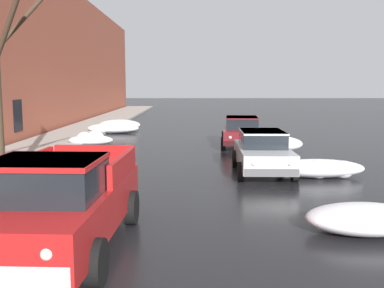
% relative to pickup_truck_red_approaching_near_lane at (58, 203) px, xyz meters
% --- Properties ---
extents(left_sidewalk_slab, '(3.35, 80.00, 0.16)m').
position_rel_pickup_truck_red_approaching_near_lane_xyz_m(left_sidewalk_slab, '(-4.56, 11.96, -0.80)').
color(left_sidewalk_slab, '#A8A399').
rests_on(left_sidewalk_slab, ground).
extents(snow_bank_near_corner_left, '(3.13, 1.26, 0.61)m').
position_rel_pickup_truck_red_approaching_near_lane_xyz_m(snow_bank_near_corner_left, '(-2.51, 19.62, -0.58)').
color(snow_bank_near_corner_left, white).
rests_on(snow_bank_near_corner_left, ground).
extents(snow_bank_along_left_kerb, '(2.40, 1.48, 0.58)m').
position_rel_pickup_truck_red_approaching_near_lane_xyz_m(snow_bank_along_left_kerb, '(5.82, 0.98, -0.60)').
color(snow_bank_along_left_kerb, white).
rests_on(snow_bank_along_left_kerb, ground).
extents(snow_bank_mid_block_left, '(2.17, 1.12, 0.72)m').
position_rel_pickup_truck_red_approaching_near_lane_xyz_m(snow_bank_mid_block_left, '(-2.63, 14.10, -0.59)').
color(snow_bank_mid_block_left, white).
rests_on(snow_bank_mid_block_left, ground).
extents(snow_bank_near_corner_right, '(3.06, 1.27, 0.61)m').
position_rel_pickup_truck_red_approaching_near_lane_xyz_m(snow_bank_near_corner_right, '(6.39, 6.41, -0.59)').
color(snow_bank_near_corner_right, white).
rests_on(snow_bank_near_corner_right, ground).
extents(snow_bank_along_right_kerb, '(2.69, 1.47, 0.72)m').
position_rel_pickup_truck_red_approaching_near_lane_xyz_m(snow_bank_along_right_kerb, '(-2.40, 21.21, -0.53)').
color(snow_bank_along_right_kerb, white).
rests_on(snow_bank_along_right_kerb, ground).
extents(snow_bank_far_right_pile, '(2.97, 1.48, 0.77)m').
position_rel_pickup_truck_red_approaching_near_lane_xyz_m(snow_bank_far_right_pile, '(5.71, 11.67, -0.50)').
color(snow_bank_far_right_pile, white).
rests_on(snow_bank_far_right_pile, ground).
extents(pickup_truck_red_approaching_near_lane, '(2.36, 5.04, 1.76)m').
position_rel_pickup_truck_red_approaching_near_lane_xyz_m(pickup_truck_red_approaching_near_lane, '(0.00, 0.00, 0.00)').
color(pickup_truck_red_approaching_near_lane, red).
rests_on(pickup_truck_red_approaching_near_lane, ground).
extents(sedan_silver_parked_kerbside_close, '(1.92, 4.12, 1.42)m').
position_rel_pickup_truck_red_approaching_near_lane_xyz_m(sedan_silver_parked_kerbside_close, '(4.69, 7.10, -0.13)').
color(sedan_silver_parked_kerbside_close, '#B7B7BC').
rests_on(sedan_silver_parked_kerbside_close, ground).
extents(sedan_maroon_parked_kerbside_mid, '(2.19, 4.33, 1.42)m').
position_rel_pickup_truck_red_approaching_near_lane_xyz_m(sedan_maroon_parked_kerbside_mid, '(4.72, 13.64, -0.13)').
color(sedan_maroon_parked_kerbside_mid, maroon).
rests_on(sedan_maroon_parked_kerbside_mid, ground).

